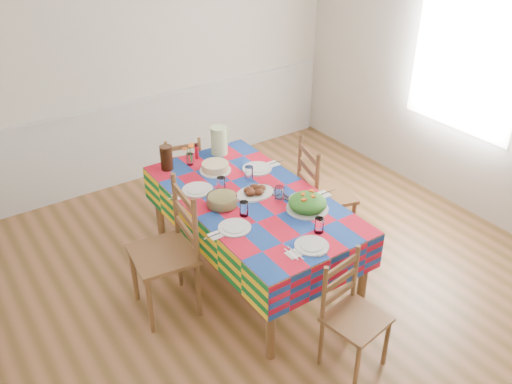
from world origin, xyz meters
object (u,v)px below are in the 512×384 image
at_px(meat_platter, 255,191).
at_px(chair_far, 183,173).
at_px(dining_table, 252,206).
at_px(green_pitcher, 219,140).
at_px(chair_left, 169,252).
at_px(chair_near, 352,316).
at_px(chair_right, 322,194).
at_px(tea_pitcher, 166,158).

relative_size(meat_platter, chair_far, 0.39).
bearing_deg(meat_platter, dining_table, -153.18).
height_order(green_pitcher, chair_left, chair_left).
distance_m(dining_table, chair_near, 1.24).
bearing_deg(chair_near, chair_left, 113.11).
distance_m(meat_platter, chair_left, 0.84).
height_order(dining_table, meat_platter, meat_platter).
distance_m(dining_table, chair_far, 1.24).
height_order(chair_far, chair_left, chair_left).
bearing_deg(chair_right, chair_near, 164.46).
relative_size(meat_platter, tea_pitcher, 1.50).
distance_m(green_pitcher, chair_far, 0.65).
height_order(tea_pitcher, chair_left, chair_left).
xyz_separation_m(chair_far, chair_right, (0.77, -1.20, 0.09)).
bearing_deg(chair_near, meat_platter, 78.76).
xyz_separation_m(green_pitcher, chair_left, (-0.95, -0.82, -0.35)).
xyz_separation_m(meat_platter, chair_near, (-0.05, -1.24, -0.35)).
distance_m(green_pitcher, chair_right, 1.05).
distance_m(green_pitcher, tea_pitcher, 0.53).
bearing_deg(tea_pitcher, chair_far, 50.37).
height_order(green_pitcher, tea_pitcher, green_pitcher).
bearing_deg(chair_far, dining_table, 105.81).
distance_m(chair_near, chair_far, 2.43).
bearing_deg(meat_platter, green_pitcher, 79.79).
relative_size(dining_table, chair_near, 2.24).
xyz_separation_m(chair_near, chair_right, (0.77, 1.23, 0.08)).
distance_m(chair_near, chair_right, 1.45).
distance_m(tea_pitcher, chair_right, 1.41).
height_order(dining_table, green_pitcher, green_pitcher).
distance_m(meat_platter, chair_right, 0.77).
relative_size(green_pitcher, chair_left, 0.24).
height_order(dining_table, chair_right, chair_right).
xyz_separation_m(meat_platter, tea_pitcher, (-0.39, 0.79, 0.08)).
distance_m(chair_far, chair_right, 1.43).
bearing_deg(chair_right, green_pitcher, 52.34).
relative_size(green_pitcher, chair_far, 0.31).
relative_size(tea_pitcher, chair_near, 0.25).
bearing_deg(dining_table, tea_pitcher, 113.20).
height_order(tea_pitcher, chair_far, tea_pitcher).
xyz_separation_m(dining_table, chair_right, (0.76, 0.01, -0.16)).
xyz_separation_m(dining_table, tea_pitcher, (-0.35, 0.81, 0.19)).
relative_size(chair_near, chair_left, 0.81).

